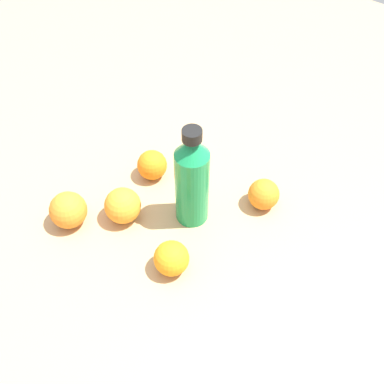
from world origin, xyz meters
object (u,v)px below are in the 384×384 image
object	(u,v)px
water_bottle	(192,179)
orange_4	(123,206)
orange_0	(171,258)
orange_3	(264,194)
orange_1	(68,210)
orange_2	(152,165)

from	to	relation	value
water_bottle	orange_4	size ratio (longest dim) A/B	3.15
water_bottle	orange_0	bearing A→B (deg)	111.37
orange_0	orange_3	size ratio (longest dim) A/B	1.03
orange_1	orange_0	bearing A→B (deg)	100.38
water_bottle	orange_3	xyz separation A→B (m)	(-0.13, 0.11, -0.08)
water_bottle	orange_4	bearing A→B (deg)	40.10
orange_2	orange_4	bearing A→B (deg)	14.19
orange_3	orange_4	xyz separation A→B (m)	(0.22, -0.22, 0.00)
water_bottle	orange_0	size ratio (longest dim) A/B	3.50
orange_4	water_bottle	bearing A→B (deg)	130.38
water_bottle	orange_3	size ratio (longest dim) A/B	3.59
water_bottle	orange_1	world-z (taller)	water_bottle
water_bottle	orange_0	distance (m)	0.17
orange_2	orange_1	bearing A→B (deg)	-12.80
orange_3	orange_4	bearing A→B (deg)	-45.08
water_bottle	orange_4	distance (m)	0.17
orange_1	orange_2	world-z (taller)	orange_1
orange_0	orange_1	bearing A→B (deg)	-79.62
orange_1	orange_4	size ratio (longest dim) A/B	1.02
water_bottle	orange_2	size ratio (longest dim) A/B	3.57
water_bottle	orange_1	bearing A→B (deg)	41.93
orange_0	orange_4	bearing A→B (deg)	-102.10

